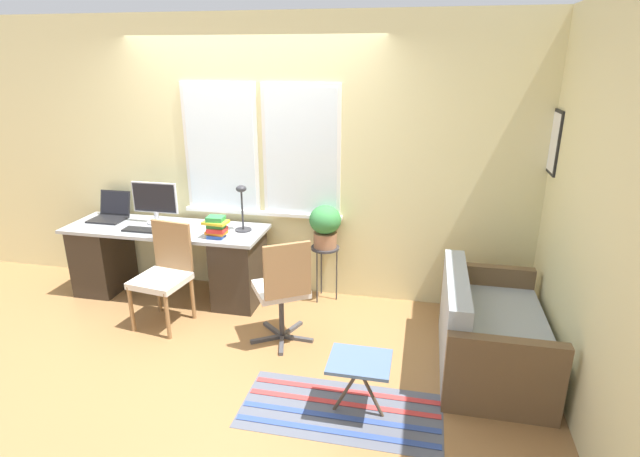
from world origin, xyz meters
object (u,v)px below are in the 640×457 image
Objects in this scene: laptop at (110,213)px; folding_stool at (360,365)px; desk_lamp at (242,203)px; potted_plant at (325,224)px; keyboard at (142,230)px; plant_stand at (325,252)px; mouse at (170,231)px; couch_loveseat at (488,335)px; desk_chair_wooden at (164,272)px; office_chair_swivel at (283,288)px; monitor at (155,201)px; book_stack at (216,227)px.

laptop is 0.79× the size of folding_stool.
folding_stool is at bearing -28.42° from laptop.
desk_lamp reaches higher than laptop.
keyboard is at bearing -167.33° from potted_plant.
mouse is at bearing -165.10° from plant_stand.
plant_stand is 0.29m from potted_plant.
couch_loveseat is at bearing -9.27° from mouse.
desk_chair_wooden is at bearing -150.66° from plant_stand.
laptop is at bearing 153.47° from desk_chair_wooden.
office_chair_swivel reaches higher than mouse.
monitor is 2.03× the size of book_stack.
laptop reaches higher than office_chair_swivel.
couch_loveseat is (3.17, -0.72, -0.68)m from monitor.
keyboard is (0.52, -0.27, -0.05)m from laptop.
desk_lamp is 0.34m from book_stack.
mouse is 0.49m from book_stack.
monitor reaches higher than mouse.
keyboard is (-0.01, -0.26, -0.21)m from monitor.
book_stack reaches higher than desk_chair_wooden.
monitor is 0.36× the size of couch_loveseat.
desk_lamp is 0.34× the size of couch_loveseat.
laptop is at bearing 151.58° from folding_stool.
keyboard is at bearing 151.42° from folding_stool.
desk_chair_wooden reaches higher than plant_stand.
plant_stand is (1.32, 0.74, 0.01)m from desk_chair_wooden.
folding_stool is (1.88, -0.89, -0.11)m from desk_chair_wooden.
keyboard is at bearing -166.97° from desk_lamp.
desk_chair_wooden is at bearing 154.80° from folding_stool.
folding_stool is at bearing 130.57° from couch_loveseat.
book_stack is at bearing 49.31° from desk_chair_wooden.
monitor is at bearing -1.55° from laptop.
folding_stool is at bearing -39.00° from book_stack.
mouse is 0.46m from desk_chair_wooden.
monitor is 0.86m from desk_chair_wooden.
desk_chair_wooden is at bearing -133.63° from desk_lamp.
couch_loveseat is 3.13× the size of potted_plant.
monitor reaches higher than folding_stool.
monitor is 0.49× the size of office_chair_swivel.
keyboard is at bearing 178.33° from book_stack.
desk_lamp is 2.07m from folding_stool.
keyboard is 0.89× the size of potted_plant.
office_chair_swivel is 1.07m from folding_stool.
couch_loveseat is 1.78m from potted_plant.
laptop is 1.15m from desk_chair_wooden.
book_stack is at bearing -20.22° from monitor.
keyboard is at bearing 146.05° from desk_chair_wooden.
mouse is 2.97m from couch_loveseat.
keyboard is 0.78m from book_stack.
keyboard reaches higher than folding_stool.
mouse is 0.14× the size of plant_stand.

